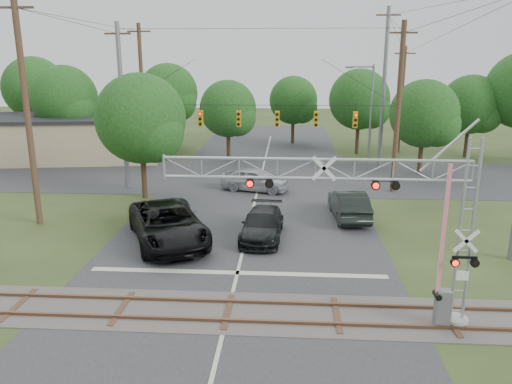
# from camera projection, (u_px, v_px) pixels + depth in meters

# --- Properties ---
(ground) EXTENTS (160.00, 160.00, 0.00)m
(ground) POSITION_uv_depth(u_px,v_px,m) (221.00, 342.00, 16.50)
(ground) COLOR #2F3E1C
(ground) RESTS_ON ground
(road_main) EXTENTS (14.00, 90.00, 0.02)m
(road_main) POSITION_uv_depth(u_px,v_px,m) (246.00, 237.00, 26.13)
(road_main) COLOR #2C2D2F
(road_main) RESTS_ON ground
(road_cross) EXTENTS (90.00, 12.00, 0.02)m
(road_cross) POSITION_uv_depth(u_px,v_px,m) (261.00, 176.00, 39.62)
(road_cross) COLOR #2C2D2F
(road_cross) RESTS_ON ground
(railroad_track) EXTENTS (90.00, 3.20, 0.17)m
(railroad_track) POSITION_uv_depth(u_px,v_px,m) (228.00, 312.00, 18.42)
(railroad_track) COLOR #4C4541
(railroad_track) RESTS_ON ground
(crossing_gantry) EXTENTS (10.66, 0.85, 6.66)m
(crossing_gantry) POSITION_uv_depth(u_px,v_px,m) (374.00, 211.00, 16.69)
(crossing_gantry) COLOR #979791
(crossing_gantry) RESTS_ON ground
(traffic_signal_span) EXTENTS (19.34, 0.36, 11.50)m
(traffic_signal_span) POSITION_uv_depth(u_px,v_px,m) (271.00, 111.00, 34.25)
(traffic_signal_span) COLOR slate
(traffic_signal_span) RESTS_ON ground
(pickup_black) EXTENTS (5.87, 7.82, 1.97)m
(pickup_black) POSITION_uv_depth(u_px,v_px,m) (168.00, 224.00, 25.27)
(pickup_black) COLOR black
(pickup_black) RESTS_ON ground
(car_dark) EXTENTS (2.30, 5.10, 1.45)m
(car_dark) POSITION_uv_depth(u_px,v_px,m) (262.00, 225.00, 25.92)
(car_dark) COLOR black
(car_dark) RESTS_ON ground
(sedan_silver) EXTENTS (5.13, 3.15, 1.63)m
(sedan_silver) POSITION_uv_depth(u_px,v_px,m) (255.00, 179.00, 35.20)
(sedan_silver) COLOR #A4A7AC
(sedan_silver) RESTS_ON ground
(suv_dark) EXTENTS (2.11, 5.18, 1.67)m
(suv_dark) POSITION_uv_depth(u_px,v_px,m) (349.00, 204.00, 29.15)
(suv_dark) COLOR black
(suv_dark) RESTS_ON ground
(commercial_building) EXTENTS (18.22, 11.35, 3.97)m
(commercial_building) POSITION_uv_depth(u_px,v_px,m) (69.00, 137.00, 46.29)
(commercial_building) COLOR tan
(commercial_building) RESTS_ON ground
(streetlight) EXTENTS (2.30, 0.24, 8.64)m
(streetlight) POSITION_uv_depth(u_px,v_px,m) (369.00, 113.00, 40.24)
(streetlight) COLOR slate
(streetlight) RESTS_ON ground
(utility_poles) EXTENTS (27.06, 28.13, 13.20)m
(utility_poles) POSITION_uv_depth(u_px,v_px,m) (295.00, 100.00, 36.09)
(utility_poles) COLOR #452F20
(utility_poles) RESTS_ON ground
(treeline) EXTENTS (54.98, 28.42, 9.81)m
(treeline) POSITION_uv_depth(u_px,v_px,m) (262.00, 98.00, 46.27)
(treeline) COLOR #3D2A1B
(treeline) RESTS_ON ground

